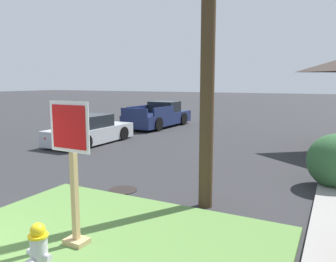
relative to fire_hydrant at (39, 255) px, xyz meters
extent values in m
cube|color=#567F3D|center=(0.04, 1.10, -0.42)|extent=(5.65, 4.40, 0.08)
cylinder|color=#BCBCC1|center=(0.00, 0.00, -0.03)|extent=(0.22, 0.22, 0.54)
cylinder|color=yellow|center=(0.00, 0.00, 0.26)|extent=(0.25, 0.25, 0.03)
sphere|color=yellow|center=(0.00, 0.00, 0.33)|extent=(0.19, 0.19, 0.19)
cube|color=yellow|center=(0.00, 0.00, 0.40)|extent=(0.04, 0.04, 0.04)
cylinder|color=#BCBCC1|center=(-0.15, 0.00, 0.00)|extent=(0.08, 0.09, 0.09)
cylinder|color=#BCBCC1|center=(0.15, 0.00, 0.00)|extent=(0.08, 0.09, 0.09)
cube|color=tan|center=(-0.31, 1.01, 0.73)|extent=(0.09, 0.09, 2.22)
cube|color=tan|center=(-0.31, 1.01, -0.34)|extent=(0.37, 0.29, 0.08)
cube|color=white|center=(-0.31, 0.96, 1.52)|extent=(0.78, 0.03, 0.78)
cube|color=red|center=(-0.31, 0.95, 1.52)|extent=(0.66, 0.03, 0.66)
cylinder|color=black|center=(-1.30, 3.73, -0.45)|extent=(0.70, 0.70, 0.02)
cube|color=#ADB2B7|center=(-6.26, 8.42, -0.05)|extent=(1.73, 4.14, 0.64)
cube|color=black|center=(-6.26, 8.22, 0.51)|extent=(1.49, 1.91, 0.56)
cylinder|color=black|center=(-7.08, 9.71, -0.15)|extent=(0.22, 0.62, 0.62)
cylinder|color=black|center=(-5.45, 9.71, -0.15)|extent=(0.22, 0.62, 0.62)
cylinder|color=black|center=(-7.08, 7.14, -0.15)|extent=(0.22, 0.62, 0.62)
cylinder|color=black|center=(-5.44, 7.14, -0.15)|extent=(0.22, 0.62, 0.62)
sphere|color=white|center=(-6.78, 10.44, 0.01)|extent=(0.14, 0.14, 0.14)
sphere|color=red|center=(-6.78, 6.39, 0.01)|extent=(0.12, 0.12, 0.12)
sphere|color=white|center=(-5.74, 10.45, 0.01)|extent=(0.14, 0.14, 0.14)
sphere|color=red|center=(-5.74, 6.39, 0.01)|extent=(0.12, 0.12, 0.12)
cube|color=#19234C|center=(-6.18, 14.45, 0.04)|extent=(2.01, 5.20, 0.68)
cube|color=black|center=(-6.16, 15.17, 0.68)|extent=(1.67, 1.39, 0.68)
cube|color=#19234C|center=(-7.08, 13.57, 0.60)|extent=(0.17, 2.16, 0.44)
cube|color=#19234C|center=(-5.33, 13.52, 0.60)|extent=(0.17, 2.16, 0.44)
cube|color=#19234C|center=(-6.26, 11.92, 0.60)|extent=(1.67, 0.15, 0.44)
cylinder|color=black|center=(-7.00, 16.02, -0.08)|extent=(0.28, 0.77, 0.76)
cylinder|color=black|center=(-5.27, 15.96, -0.08)|extent=(0.28, 0.77, 0.76)
cylinder|color=black|center=(-7.09, 12.93, -0.08)|extent=(0.28, 0.77, 0.76)
cylinder|color=black|center=(-5.36, 12.88, -0.08)|extent=(0.28, 0.77, 0.76)
camera|label=1|loc=(3.28, -2.78, 2.19)|focal=35.46mm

